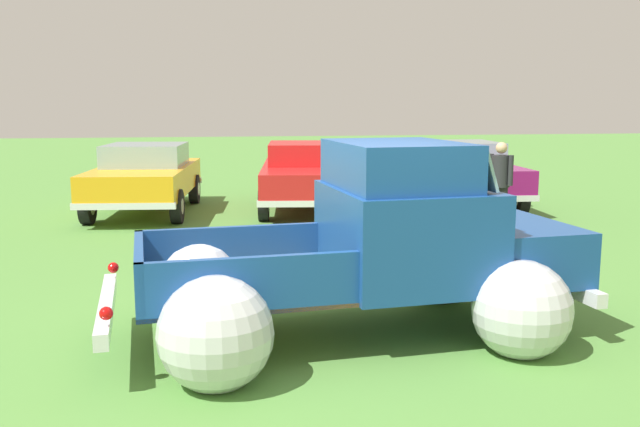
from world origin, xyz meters
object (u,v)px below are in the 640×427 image
object	(u,v)px
vintage_pickup_truck	(380,259)
show_car_2	(462,171)
show_car_1	(306,173)
spectator_0	(500,180)
show_car_0	(145,176)

from	to	relation	value
vintage_pickup_truck	show_car_2	size ratio (longest dim) A/B	1.13
show_car_1	spectator_0	size ratio (longest dim) A/B	2.96
show_car_0	show_car_1	world-z (taller)	same
vintage_pickup_truck	spectator_0	distance (m)	6.37
vintage_pickup_truck	spectator_0	size ratio (longest dim) A/B	3.01
show_car_0	vintage_pickup_truck	bearing A→B (deg)	25.98
show_car_1	show_car_2	bearing A→B (deg)	95.54
show_car_2	show_car_1	bearing A→B (deg)	-88.21
vintage_pickup_truck	show_car_2	distance (m)	8.90
show_car_0	show_car_2	world-z (taller)	same
vintage_pickup_truck	show_car_0	world-z (taller)	vintage_pickup_truck
show_car_0	spectator_0	xyz separation A→B (m)	(6.56, -2.92, 0.12)
vintage_pickup_truck	show_car_0	size ratio (longest dim) A/B	1.09
show_car_1	show_car_2	distance (m)	3.48
show_car_0	show_car_1	size ratio (longest dim) A/B	0.93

